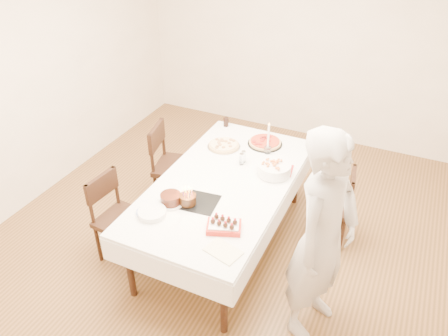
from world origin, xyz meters
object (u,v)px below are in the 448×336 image
at_px(pizza_white, 224,145).
at_px(pizza_pepperoni, 265,142).
at_px(person, 323,239).
at_px(dining_table, 224,213).
at_px(layer_cake, 171,199).
at_px(cola_glass, 226,122).
at_px(chair_right_savory, 329,205).
at_px(chair_left_dessert, 122,220).
at_px(strawberry_box, 224,226).
at_px(pasta_bowl, 274,169).
at_px(birthday_cake, 188,196).
at_px(taper_candle, 268,138).
at_px(chair_left_savory, 177,166).

height_order(pizza_white, pizza_pepperoni, same).
distance_m(person, pizza_pepperoni, 1.63).
height_order(dining_table, layer_cake, layer_cake).
bearing_deg(pizza_white, layer_cake, -90.61).
xyz_separation_m(cola_glass, layer_cake, (0.16, -1.47, -0.01)).
height_order(person, layer_cake, person).
height_order(chair_right_savory, person, person).
xyz_separation_m(dining_table, pizza_pepperoni, (0.10, 0.79, 0.40)).
xyz_separation_m(chair_left_dessert, strawberry_box, (1.05, -0.03, 0.34)).
relative_size(pasta_bowl, cola_glass, 2.93).
distance_m(chair_left_dessert, pasta_bowl, 1.49).
relative_size(chair_left_dessert, pizza_white, 2.58).
distance_m(birthday_cake, strawberry_box, 0.45).
distance_m(dining_table, cola_glass, 1.16).
distance_m(pizza_pepperoni, birthday_cake, 1.25).
distance_m(dining_table, birthday_cake, 0.65).
relative_size(dining_table, pasta_bowl, 6.82).
bearing_deg(dining_table, taper_candle, 74.16).
relative_size(cola_glass, birthday_cake, 0.73).
distance_m(chair_left_savory, layer_cake, 1.04).
bearing_deg(pasta_bowl, taper_candle, 119.23).
relative_size(chair_left_dessert, strawberry_box, 3.27).
xyz_separation_m(chair_right_savory, pizza_white, (-1.16, 0.05, 0.36)).
distance_m(chair_right_savory, pasta_bowl, 0.69).
height_order(pizza_pepperoni, layer_cake, layer_cake).
distance_m(pizza_pepperoni, strawberry_box, 1.40).
distance_m(pasta_bowl, birthday_cake, 0.90).
relative_size(dining_table, pizza_white, 6.26).
relative_size(dining_table, layer_cake, 9.45).
relative_size(chair_right_savory, birthday_cake, 5.63).
bearing_deg(pizza_pepperoni, pasta_bowl, -60.81).
bearing_deg(layer_cake, chair_right_savory, 40.28).
height_order(chair_left_dessert, birthday_cake, birthday_cake).
distance_m(pizza_white, strawberry_box, 1.27).
height_order(taper_candle, birthday_cake, taper_candle).
bearing_deg(strawberry_box, layer_cake, 168.65).
relative_size(chair_left_savory, pizza_white, 2.78).
xyz_separation_m(person, strawberry_box, (-0.76, -0.06, -0.11)).
xyz_separation_m(chair_right_savory, person, (0.14, -1.04, 0.48)).
bearing_deg(pasta_bowl, chair_left_dessert, -142.58).
distance_m(pasta_bowl, cola_glass, 1.06).
relative_size(pizza_white, pizza_pepperoni, 0.95).
bearing_deg(chair_left_dessert, taper_candle, -123.02).
bearing_deg(pasta_bowl, person, -51.69).
bearing_deg(pizza_pepperoni, cola_glass, 160.26).
bearing_deg(person, birthday_cake, 101.85).
relative_size(pizza_pepperoni, taper_candle, 1.05).
bearing_deg(strawberry_box, pizza_white, 115.13).
distance_m(chair_right_savory, birthday_cake, 1.46).
distance_m(dining_table, taper_candle, 0.87).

